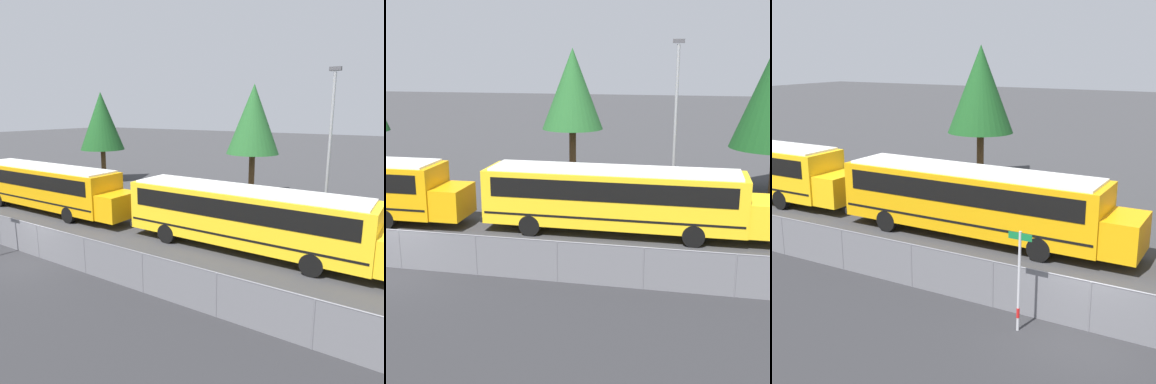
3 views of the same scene
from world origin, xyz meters
TOP-DOWN VIEW (x-y plane):
  - ground_plane at (0.00, 0.00)m, footprint 200.00×200.00m
  - fence at (-0.00, -0.00)m, footprint 67.56×0.07m
  - school_bus_1 at (-6.58, 5.43)m, footprint 13.19×2.56m
  - street_sign at (-1.80, -0.94)m, footprint 0.70×0.09m
  - tree_2 at (-11.56, 15.21)m, footprint 4.03×4.03m

SIDE VIEW (x-z plane):
  - ground_plane at x=0.00m, z-range 0.00..0.00m
  - fence at x=0.00m, z-range 0.02..1.58m
  - street_sign at x=-1.80m, z-range 0.09..3.09m
  - school_bus_1 at x=-6.58m, z-range 0.29..3.30m
  - tree_2 at x=-11.56m, z-range 1.46..9.67m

